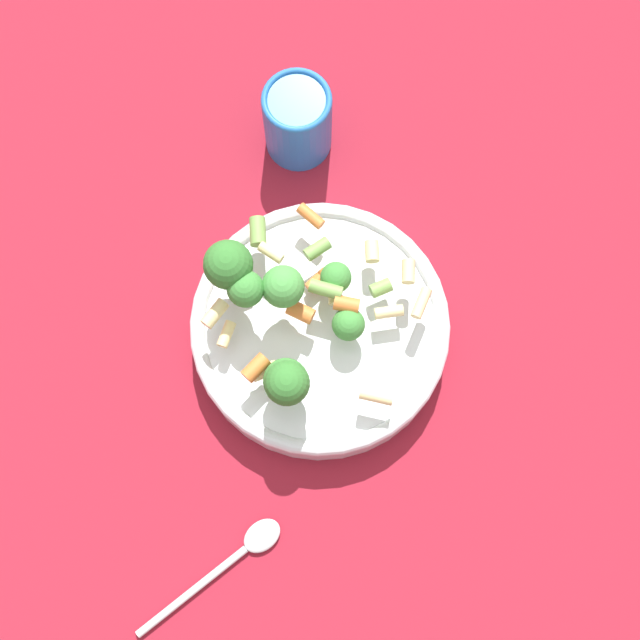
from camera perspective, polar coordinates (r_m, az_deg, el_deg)
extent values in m
plane|color=maroon|center=(0.85, 0.00, -0.95)|extent=(3.00, 3.00, 0.00)
cylinder|color=silver|center=(0.83, 0.00, -0.65)|extent=(0.24, 0.24, 0.04)
torus|color=silver|center=(0.81, 0.00, -0.33)|extent=(0.24, 0.24, 0.01)
cylinder|color=#8CB766|center=(0.81, 1.00, 2.36)|extent=(0.01, 0.01, 0.01)
sphere|color=#3D8438|center=(0.79, 1.02, 2.74)|extent=(0.03, 0.03, 0.03)
cylinder|color=#8CB766|center=(0.78, -2.32, 1.69)|extent=(0.01, 0.01, 0.01)
sphere|color=#479342|center=(0.76, -2.39, 2.15)|extent=(0.04, 0.04, 0.04)
cylinder|color=#8CB766|center=(0.80, 1.79, -0.58)|extent=(0.01, 0.01, 0.01)
sphere|color=#3D8438|center=(0.78, 1.83, -0.28)|extent=(0.03, 0.03, 0.03)
cylinder|color=#8CB766|center=(0.79, -2.14, -4.22)|extent=(0.01, 0.01, 0.01)
sphere|color=#3D8438|center=(0.76, -2.20, -3.90)|extent=(0.04, 0.04, 0.04)
cylinder|color=#8CB766|center=(0.78, -4.68, 1.60)|extent=(0.01, 0.01, 0.01)
sphere|color=#3D8438|center=(0.76, -4.80, 2.00)|extent=(0.03, 0.03, 0.03)
cylinder|color=#8CB766|center=(0.79, -5.70, 2.94)|extent=(0.02, 0.02, 0.02)
sphere|color=#33722D|center=(0.76, -5.90, 3.54)|extent=(0.04, 0.04, 0.04)
cylinder|color=#8CB766|center=(0.77, -2.07, -4.37)|extent=(0.01, 0.01, 0.01)
sphere|color=#33722D|center=(0.74, -2.13, -4.07)|extent=(0.04, 0.04, 0.04)
cylinder|color=orange|center=(0.78, -1.24, 0.53)|extent=(0.03, 0.03, 0.01)
cylinder|color=beige|center=(0.77, 3.62, -4.90)|extent=(0.02, 0.03, 0.01)
cylinder|color=beige|center=(0.79, 6.50, 1.08)|extent=(0.03, 0.03, 0.01)
cylinder|color=beige|center=(0.79, -5.94, 3.17)|extent=(0.02, 0.03, 0.01)
cylinder|color=beige|center=(0.79, -6.01, -0.91)|extent=(0.02, 0.02, 0.01)
cylinder|color=beige|center=(0.81, 0.97, 1.98)|extent=(0.03, 0.02, 0.01)
cylinder|color=beige|center=(0.79, 4.43, 0.52)|extent=(0.02, 0.03, 0.01)
cylinder|color=beige|center=(0.80, 3.35, 4.41)|extent=(0.02, 0.02, 0.01)
cylinder|color=beige|center=(0.78, -6.75, 0.42)|extent=(0.02, 0.03, 0.01)
cylinder|color=orange|center=(0.78, 1.77, 0.89)|extent=(0.02, 0.03, 0.01)
cylinder|color=orange|center=(0.81, -0.15, 2.55)|extent=(0.02, 0.03, 0.01)
cylinder|color=orange|center=(0.81, 0.56, 2.64)|extent=(0.02, 0.01, 0.01)
cylinder|color=#729E4C|center=(0.78, 0.37, 1.97)|extent=(0.03, 0.03, 0.01)
cylinder|color=#729E4C|center=(0.80, 3.91, 2.06)|extent=(0.01, 0.02, 0.01)
cylinder|color=orange|center=(0.80, -5.22, 2.53)|extent=(0.01, 0.02, 0.01)
cylinder|color=#729E4C|center=(0.80, -4.00, 5.67)|extent=(0.03, 0.02, 0.01)
cylinder|color=orange|center=(0.81, -0.60, 6.67)|extent=(0.03, 0.02, 0.01)
cylinder|color=beige|center=(0.78, -3.58, -3.28)|extent=(0.01, 0.02, 0.01)
cylinder|color=orange|center=(0.77, -4.14, -3.07)|extent=(0.02, 0.03, 0.01)
cylinder|color=beige|center=(0.79, -3.16, 4.33)|extent=(0.02, 0.02, 0.01)
cylinder|color=#729E4C|center=(0.80, -0.17, 4.57)|extent=(0.02, 0.03, 0.01)
cylinder|color=beige|center=(0.79, 5.68, 3.11)|extent=(0.02, 0.02, 0.01)
cylinder|color=#2366B2|center=(0.88, -1.44, 12.58)|extent=(0.07, 0.07, 0.09)
torus|color=#2366B2|center=(0.84, -1.51, 13.90)|extent=(0.07, 0.07, 0.01)
cylinder|color=silver|center=(0.83, -8.16, -16.80)|extent=(0.04, 0.12, 0.01)
ellipsoid|color=silver|center=(0.82, -3.73, -13.62)|extent=(0.04, 0.04, 0.01)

